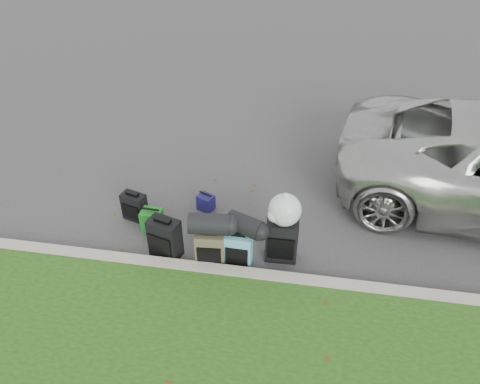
# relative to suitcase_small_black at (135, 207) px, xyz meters

# --- Properties ---
(ground) EXTENTS (120.00, 120.00, 0.00)m
(ground) POSITION_rel_suitcase_small_black_xyz_m (1.71, 0.01, -0.23)
(ground) COLOR #383535
(ground) RESTS_ON ground
(curb) EXTENTS (120.00, 0.18, 0.15)m
(curb) POSITION_rel_suitcase_small_black_xyz_m (1.71, -0.99, -0.15)
(curb) COLOR #9E937F
(curb) RESTS_ON ground
(suitcase_small_black) EXTENTS (0.41, 0.29, 0.46)m
(suitcase_small_black) POSITION_rel_suitcase_small_black_xyz_m (0.00, 0.00, 0.00)
(suitcase_small_black) COLOR black
(suitcase_small_black) RESTS_ON ground
(suitcase_large_black_left) EXTENTS (0.48, 0.36, 0.62)m
(suitcase_large_black_left) POSITION_rel_suitcase_small_black_xyz_m (0.70, -0.69, 0.08)
(suitcase_large_black_left) COLOR black
(suitcase_large_black_left) RESTS_ON ground
(suitcase_olive) EXTENTS (0.41, 0.28, 0.54)m
(suitcase_olive) POSITION_rel_suitcase_small_black_xyz_m (1.35, -0.75, 0.04)
(suitcase_olive) COLOR #423C28
(suitcase_olive) RESTS_ON ground
(suitcase_teal) EXTENTS (0.38, 0.23, 0.53)m
(suitcase_teal) POSITION_rel_suitcase_small_black_xyz_m (1.73, -0.71, 0.04)
(suitcase_teal) COLOR teal
(suitcase_teal) RESTS_ON ground
(suitcase_large_black_right) EXTENTS (0.45, 0.27, 0.66)m
(suitcase_large_black_right) POSITION_rel_suitcase_small_black_xyz_m (2.31, -0.49, 0.10)
(suitcase_large_black_right) COLOR black
(suitcase_large_black_right) RESTS_ON ground
(tote_green) EXTENTS (0.31, 0.26, 0.34)m
(tote_green) POSITION_rel_suitcase_small_black_xyz_m (0.33, -0.19, -0.06)
(tote_green) COLOR #1A791F
(tote_green) RESTS_ON ground
(tote_navy) EXTENTS (0.30, 0.27, 0.26)m
(tote_navy) POSITION_rel_suitcase_small_black_xyz_m (1.03, 0.40, -0.10)
(tote_navy) COLOR #1C1854
(tote_navy) RESTS_ON ground
(duffel_left) EXTENTS (0.57, 0.34, 0.29)m
(duffel_left) POSITION_rel_suitcase_small_black_xyz_m (1.35, -0.73, 0.46)
(duffel_left) COLOR black
(duffel_left) RESTS_ON suitcase_olive
(duffel_right) EXTENTS (0.55, 0.44, 0.27)m
(duffel_right) POSITION_rel_suitcase_small_black_xyz_m (1.81, -0.64, 0.44)
(duffel_right) COLOR black
(duffel_right) RESTS_ON suitcase_teal
(trash_bag) EXTENTS (0.44, 0.44, 0.44)m
(trash_bag) POSITION_rel_suitcase_small_black_xyz_m (2.32, -0.50, 0.65)
(trash_bag) COLOR silver
(trash_bag) RESTS_ON suitcase_large_black_right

